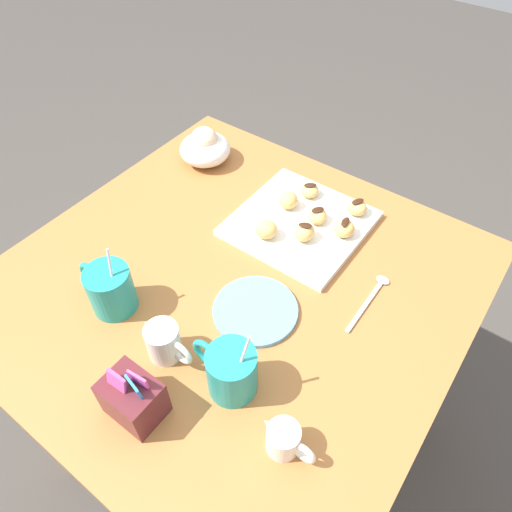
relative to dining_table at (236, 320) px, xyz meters
name	(u,v)px	position (x,y,z in m)	size (l,w,h in m)	color
ground_plane	(242,429)	(0.00, 0.00, -0.61)	(8.00, 8.00, 0.00)	#423D38
dining_table	(236,320)	(0.00, 0.00, 0.00)	(0.88, 0.88, 0.76)	#A36633
pastry_plate_square	(300,223)	(-0.02, -0.21, 0.15)	(0.27, 0.27, 0.02)	silver
coffee_mug_teal_left	(231,370)	(-0.14, 0.19, 0.20)	(0.12, 0.08, 0.15)	teal
coffee_mug_teal_right	(110,288)	(0.15, 0.19, 0.20)	(0.13, 0.09, 0.15)	teal
cream_pitcher_white	(164,341)	(-0.01, 0.21, 0.18)	(0.10, 0.06, 0.07)	silver
sugar_caddy	(133,398)	(-0.04, 0.31, 0.19)	(0.09, 0.07, 0.11)	#561E23
ice_cream_bowl	(205,147)	(0.30, -0.27, 0.19)	(0.13, 0.13, 0.10)	silver
chocolate_sauce_pitcher	(284,439)	(-0.27, 0.22, 0.18)	(0.09, 0.05, 0.06)	silver
saucer_sky_left	(255,310)	(-0.08, 0.04, 0.15)	(0.16, 0.16, 0.01)	#66A8DB
loose_spoon_near_saucer	(372,296)	(-0.25, -0.12, 0.15)	(0.03, 0.16, 0.01)	silver
beignet_0	(305,232)	(-0.06, -0.17, 0.18)	(0.04, 0.05, 0.04)	#E5B260
chocolate_drizzle_0	(305,225)	(-0.06, -0.17, 0.20)	(0.03, 0.02, 0.01)	#381E11
beignet_1	(288,200)	(0.02, -0.23, 0.18)	(0.04, 0.05, 0.04)	#E5B260
beignet_2	(317,215)	(-0.05, -0.23, 0.18)	(0.04, 0.05, 0.03)	#E5B260
chocolate_drizzle_2	(318,210)	(-0.05, -0.23, 0.19)	(0.03, 0.02, 0.01)	#381E11
beignet_3	(310,190)	(0.01, -0.30, 0.18)	(0.04, 0.05, 0.03)	#E5B260
chocolate_drizzle_3	(310,185)	(0.01, -0.30, 0.19)	(0.03, 0.02, 0.01)	#381E11
beignet_4	(357,207)	(-0.11, -0.31, 0.18)	(0.04, 0.05, 0.03)	#E5B260
chocolate_drizzle_4	(358,201)	(-0.11, -0.31, 0.19)	(0.03, 0.02, 0.01)	#381E11
beignet_5	(344,229)	(-0.12, -0.23, 0.18)	(0.05, 0.04, 0.04)	#E5B260
chocolate_drizzle_5	(345,222)	(-0.12, -0.23, 0.20)	(0.03, 0.02, 0.01)	#381E11
beignet_6	(266,229)	(0.01, -0.13, 0.18)	(0.05, 0.05, 0.04)	#E5B260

